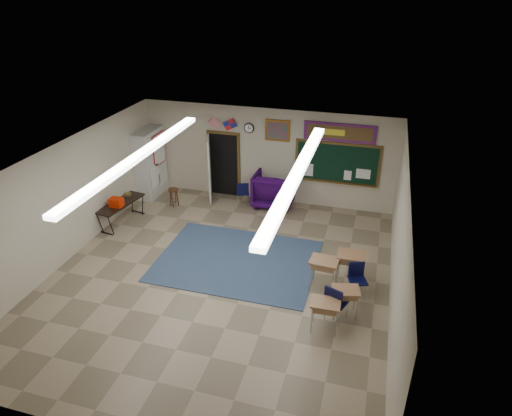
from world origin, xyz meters
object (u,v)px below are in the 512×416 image
(folding_table, at_px, (122,212))
(wooden_stool, at_px, (174,197))
(student_desk_front_left, at_px, (323,272))
(student_desk_front_right, at_px, (350,267))
(wingback_armchair, at_px, (274,189))

(folding_table, height_order, wooden_stool, folding_table)
(student_desk_front_left, distance_m, wooden_stool, 5.92)
(student_desk_front_left, xyz_separation_m, student_desk_front_right, (0.58, 0.38, 0.01))
(student_desk_front_left, bearing_deg, wingback_armchair, 123.45)
(student_desk_front_right, xyz_separation_m, wooden_stool, (-5.71, 2.56, -0.15))
(student_desk_front_left, relative_size, wooden_stool, 1.36)
(wingback_armchair, bearing_deg, wooden_stool, 18.00)
(folding_table, relative_size, wooden_stool, 2.94)
(wooden_stool, bearing_deg, student_desk_front_right, -24.18)
(student_desk_front_right, distance_m, wooden_stool, 6.26)
(student_desk_front_left, distance_m, student_desk_front_right, 0.69)
(wingback_armchair, relative_size, student_desk_front_left, 1.59)
(student_desk_front_left, height_order, folding_table, folding_table)
(student_desk_front_right, bearing_deg, wingback_armchair, 127.34)
(wingback_armchair, height_order, wooden_stool, wingback_armchair)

